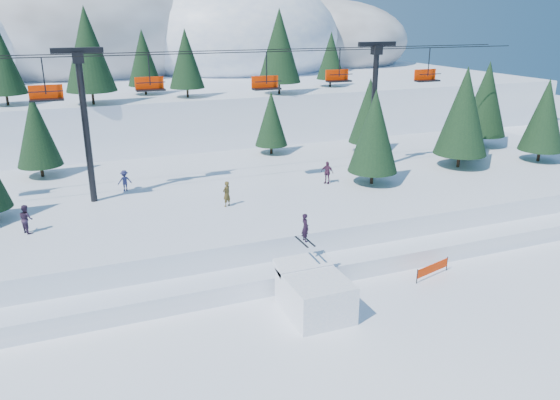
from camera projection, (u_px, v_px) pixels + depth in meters
name	position (u px, v px, depth m)	size (l,w,h in m)	color
ground	(325.00, 341.00, 25.92)	(160.00, 160.00, 0.00)	white
mid_shelf	(220.00, 202.00, 41.35)	(70.00, 22.00, 2.50)	white
berm	(267.00, 263.00, 32.78)	(70.00, 6.00, 1.10)	white
mountain_ridge	(90.00, 50.00, 85.58)	(119.00, 60.92, 26.46)	white
jump_kicker	(314.00, 293.00, 28.11)	(3.02, 4.29, 4.96)	white
chairlift	(234.00, 94.00, 39.27)	(46.00, 3.21, 10.28)	black
conifer_stand	(247.00, 128.00, 40.41)	(62.64, 16.16, 9.42)	black
distant_skiers	(218.00, 180.00, 39.64)	(29.73, 9.33, 1.75)	#302037
banner_near	(433.00, 268.00, 32.16)	(2.75, 0.82, 0.90)	black
banner_far	(439.00, 254.00, 34.15)	(2.82, 0.51, 0.90)	black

